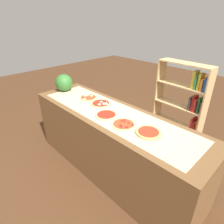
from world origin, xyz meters
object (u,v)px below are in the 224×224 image
object	(u,v)px
watermelon	(64,83)
bookshelf	(185,107)
pizza_mozzarella_0	(88,98)
pizza_mozzarella_1	(101,104)
pizza_pepperoni_3	(124,124)
pizza_plain_2	(106,115)
pizza_plain_4	(148,132)

from	to	relation	value
watermelon	bookshelf	world-z (taller)	bookshelf
pizza_mozzarella_0	pizza_mozzarella_1	xyz separation A→B (m)	(0.29, -0.01, 0.00)
pizza_mozzarella_1	pizza_pepperoni_3	distance (m)	0.60
pizza_plain_2	pizza_pepperoni_3	xyz separation A→B (m)	(0.29, -0.01, -0.00)
pizza_mozzarella_1	watermelon	distance (m)	0.80
watermelon	pizza_plain_2	bearing A→B (deg)	-5.35
pizza_mozzarella_1	pizza_plain_4	bearing A→B (deg)	-7.71
pizza_pepperoni_3	watermelon	world-z (taller)	watermelon
bookshelf	pizza_mozzarella_1	bearing A→B (deg)	-118.72
pizza_pepperoni_3	bookshelf	bearing A→B (deg)	87.04
pizza_mozzarella_0	bookshelf	size ratio (longest dim) A/B	0.19
pizza_mozzarella_0	bookshelf	xyz separation A→B (m)	(0.93, 1.16, -0.22)
pizza_mozzarella_1	pizza_plain_2	size ratio (longest dim) A/B	1.01
pizza_mozzarella_0	pizza_plain_4	world-z (taller)	pizza_plain_4
pizza_mozzarella_0	bookshelf	world-z (taller)	bookshelf
pizza_mozzarella_1	watermelon	world-z (taller)	watermelon
pizza_pepperoni_3	bookshelf	distance (m)	1.37
pizza_plain_4	watermelon	world-z (taller)	watermelon
pizza_mozzarella_1	pizza_plain_4	size ratio (longest dim) A/B	1.00
pizza_pepperoni_3	bookshelf	world-z (taller)	bookshelf
pizza_plain_2	bookshelf	bearing A→B (deg)	75.07
pizza_plain_2	watermelon	distance (m)	1.08
pizza_plain_2	pizza_mozzarella_1	bearing A→B (deg)	149.84
pizza_mozzarella_1	bookshelf	world-z (taller)	bookshelf
pizza_mozzarella_1	pizza_plain_4	xyz separation A→B (m)	(0.86, -0.12, -0.00)
pizza_plain_4	bookshelf	xyz separation A→B (m)	(-0.22, 1.29, -0.22)
pizza_mozzarella_0	pizza_plain_2	distance (m)	0.60
pizza_mozzarella_0	watermelon	world-z (taller)	watermelon
pizza_plain_4	pizza_plain_2	bearing A→B (deg)	-175.06
pizza_plain_2	pizza_plain_4	size ratio (longest dim) A/B	0.99
pizza_mozzarella_1	pizza_pepperoni_3	xyz separation A→B (m)	(0.57, -0.18, -0.00)
pizza_pepperoni_3	pizza_plain_4	xyz separation A→B (m)	(0.29, 0.06, 0.00)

